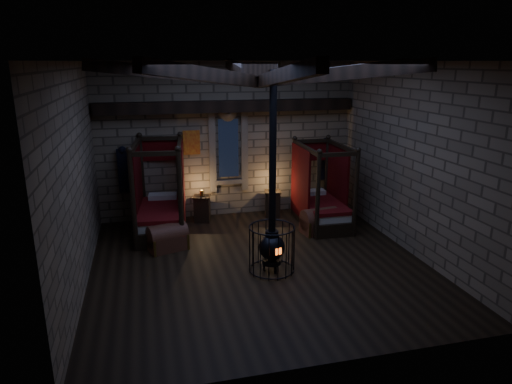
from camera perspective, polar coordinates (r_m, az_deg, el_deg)
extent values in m
cube|color=black|center=(9.92, 0.41, -8.98)|extent=(7.00, 7.00, 0.01)
cube|color=#847054|center=(12.59, -3.52, 6.41)|extent=(7.00, 0.02, 4.20)
cube|color=#847054|center=(6.04, 8.67, -4.43)|extent=(7.00, 0.02, 4.20)
cube|color=#847054|center=(9.05, -21.57, 1.51)|extent=(0.02, 7.00, 4.20)
cube|color=#847054|center=(10.63, 19.08, 3.78)|extent=(0.02, 7.00, 4.20)
cube|color=black|center=(8.99, 0.46, 16.06)|extent=(7.00, 7.00, 0.01)
cube|color=black|center=(12.29, -3.44, 10.65)|extent=(6.86, 0.35, 0.30)
cylinder|color=black|center=(9.00, 0.46, 15.11)|extent=(0.70, 0.70, 0.25)
cube|color=black|center=(12.58, -3.46, 5.48)|extent=(0.55, 0.04, 1.60)
cube|color=maroon|center=(12.41, -8.05, 6.15)|extent=(0.45, 0.03, 0.65)
cube|color=black|center=(12.38, -16.19, 2.57)|extent=(0.30, 0.10, 1.15)
cube|color=black|center=(13.34, 8.59, 3.97)|extent=(0.30, 0.10, 1.15)
cube|color=black|center=(11.79, -11.66, -4.18)|extent=(1.35, 2.28, 0.38)
cube|color=beige|center=(11.70, -11.74, -2.83)|extent=(1.21, 2.10, 0.23)
cube|color=maroon|center=(11.65, -11.78, -2.15)|extent=(1.27, 2.15, 0.10)
cube|color=beige|center=(12.38, -11.59, -0.55)|extent=(0.77, 0.44, 0.15)
cube|color=#530707|center=(12.38, -11.82, 5.17)|extent=(1.15, 0.17, 0.58)
cylinder|color=black|center=(10.55, -15.11, -1.30)|extent=(0.12, 0.12, 2.30)
cylinder|color=black|center=(12.56, -14.01, 1.51)|extent=(0.12, 0.12, 2.30)
cylinder|color=black|center=(10.47, -9.42, -1.10)|extent=(0.12, 0.12, 2.30)
cylinder|color=black|center=(12.49, -9.23, 1.70)|extent=(0.12, 0.12, 2.30)
cube|color=#530707|center=(11.84, -14.52, 0.87)|extent=(0.22, 1.57, 2.04)
cube|color=#530707|center=(11.76, -9.15, 1.09)|extent=(0.22, 1.57, 2.04)
cube|color=black|center=(12.28, 8.15, -3.25)|extent=(1.10, 2.04, 0.35)
cube|color=beige|center=(12.20, 8.20, -2.04)|extent=(0.98, 1.89, 0.21)
cube|color=maroon|center=(12.16, 8.23, -1.43)|extent=(1.03, 1.93, 0.10)
cube|color=beige|center=(12.79, 7.09, -0.05)|extent=(0.69, 0.36, 0.14)
cube|color=#530707|center=(12.77, 6.87, 5.09)|extent=(1.07, 0.07, 0.53)
cylinder|color=black|center=(10.98, 7.73, -0.66)|extent=(0.11, 0.11, 2.14)
cylinder|color=black|center=(12.75, 4.75, 1.78)|extent=(0.11, 0.11, 2.14)
cylinder|color=black|center=(11.35, 12.34, -0.35)|extent=(0.11, 0.11, 2.14)
cylinder|color=black|center=(13.07, 8.82, 1.99)|extent=(0.11, 0.11, 2.14)
cube|color=#530707|center=(12.11, 5.57, 1.22)|extent=(0.09, 1.46, 1.89)
cube|color=#530707|center=(12.46, 10.08, 1.47)|extent=(0.09, 1.46, 1.89)
cube|color=brown|center=(10.77, -10.97, -6.17)|extent=(0.98, 0.76, 0.36)
cylinder|color=brown|center=(10.71, -11.02, -5.28)|extent=(0.98, 0.76, 0.53)
cube|color=olive|center=(10.65, -13.00, -6.55)|extent=(0.22, 0.54, 0.38)
cube|color=olive|center=(10.90, -8.99, -5.79)|extent=(0.22, 0.54, 0.38)
cube|color=brown|center=(11.70, 7.95, -4.17)|extent=(0.96, 0.65, 0.37)
cylinder|color=brown|center=(11.64, 7.98, -3.31)|extent=(0.96, 0.65, 0.55)
cube|color=olive|center=(11.52, 6.13, -4.44)|extent=(0.13, 0.57, 0.39)
cube|color=olive|center=(11.90, 9.71, -3.90)|extent=(0.13, 0.57, 0.39)
cube|color=black|center=(12.43, -6.74, -2.15)|extent=(0.50, 0.48, 0.68)
cube|color=black|center=(12.33, -6.80, -0.56)|extent=(0.54, 0.53, 0.04)
cylinder|color=olive|center=(12.30, -6.81, -0.13)|extent=(0.10, 0.10, 0.16)
cube|color=black|center=(12.80, 2.08, -1.50)|extent=(0.48, 0.47, 0.68)
cube|color=black|center=(12.70, 2.10, 0.05)|extent=(0.53, 0.51, 0.04)
cube|color=brown|center=(12.69, 2.10, 0.30)|extent=(0.20, 0.16, 0.05)
cylinder|color=black|center=(9.54, 1.97, -8.65)|extent=(0.38, 0.38, 0.10)
sphere|color=black|center=(9.42, 1.98, -6.89)|extent=(0.54, 0.54, 0.54)
cylinder|color=black|center=(9.31, 2.00, -5.25)|extent=(0.27, 0.27, 0.13)
cube|color=#FF5914|center=(9.21, 2.83, -7.44)|extent=(0.14, 0.05, 0.13)
cylinder|color=black|center=(8.85, 2.10, 4.70)|extent=(0.14, 0.14, 3.18)
torus|color=black|center=(9.62, 1.96, -9.59)|extent=(0.95, 0.95, 0.03)
torus|color=black|center=(9.26, 2.01, -4.42)|extent=(0.95, 0.95, 0.03)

